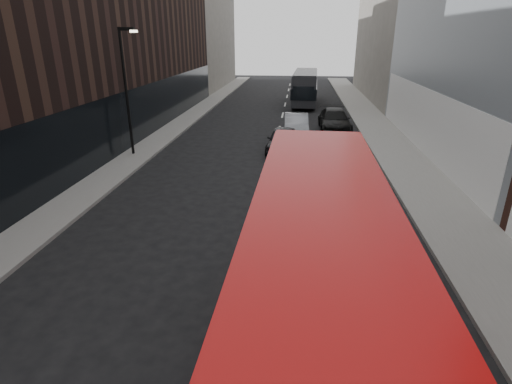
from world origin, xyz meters
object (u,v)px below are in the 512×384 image
(street_lamp, at_px, (127,84))
(red_bus, at_px, (319,301))
(car_c, at_px, (334,120))
(car_a, at_px, (282,140))
(grey_bus, at_px, (305,87))
(car_b, at_px, (296,125))

(street_lamp, height_order, red_bus, street_lamp)
(red_bus, height_order, car_c, red_bus)
(car_a, bearing_deg, car_c, 63.49)
(car_c, bearing_deg, grey_bus, 98.30)
(street_lamp, bearing_deg, car_c, 33.33)
(red_bus, relative_size, car_a, 2.52)
(car_a, height_order, car_b, car_b)
(street_lamp, xyz_separation_m, grey_bus, (10.22, 20.54, -2.41))
(red_bus, height_order, grey_bus, red_bus)
(red_bus, xyz_separation_m, grey_bus, (0.06, 36.77, -0.61))
(grey_bus, height_order, car_c, grey_bus)
(street_lamp, relative_size, red_bus, 0.66)
(street_lamp, height_order, car_b, street_lamp)
(car_b, bearing_deg, grey_bus, 85.20)
(grey_bus, distance_m, car_b, 14.53)
(street_lamp, xyz_separation_m, car_c, (12.36, 8.13, -3.39))
(car_a, xyz_separation_m, car_c, (3.64, 6.13, 0.07))
(grey_bus, xyz_separation_m, car_a, (-1.50, -18.54, -1.05))
(car_a, distance_m, car_b, 4.14)
(red_bus, relative_size, car_c, 1.96)
(grey_bus, height_order, car_a, grey_bus)
(car_c, bearing_deg, street_lamp, -148.17)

